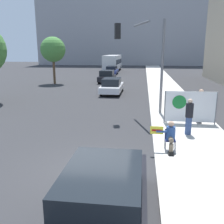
{
  "coord_description": "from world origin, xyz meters",
  "views": [
    {
      "loc": [
        1.59,
        -7.36,
        3.89
      ],
      "look_at": [
        0.15,
        4.16,
        1.04
      ],
      "focal_mm": 40.0,
      "sensor_mm": 36.0,
      "label": 1
    }
  ],
  "objects": [
    {
      "name": "protest_banner",
      "position": [
        4.04,
        5.67,
        1.06
      ],
      "size": [
        2.65,
        0.06,
        1.72
      ],
      "color": "slate",
      "rests_on": "sidewalk_curb"
    },
    {
      "name": "car_on_road_distant",
      "position": [
        -3.69,
        34.39,
        0.72
      ],
      "size": [
        1.83,
        4.54,
        1.43
      ],
      "color": "navy",
      "rests_on": "ground_plane"
    },
    {
      "name": "pedestrian_behind",
      "position": [
        4.59,
        5.88,
        1.08
      ],
      "size": [
        0.34,
        0.34,
        1.81
      ],
      "rotation": [
        0.0,
        0.0,
        3.03
      ],
      "color": "#424247",
      "rests_on": "sidewalk_curb"
    },
    {
      "name": "seated_protester",
      "position": [
        2.67,
        1.81,
        0.76
      ],
      "size": [
        0.98,
        0.77,
        1.16
      ],
      "rotation": [
        0.0,
        0.0,
        0.18
      ],
      "color": "#474C56",
      "rests_on": "sidewalk_curb"
    },
    {
      "name": "car_on_road_nearest",
      "position": [
        -1.29,
        15.55,
        0.72
      ],
      "size": [
        1.81,
        4.68,
        1.44
      ],
      "color": "silver",
      "rests_on": "ground_plane"
    },
    {
      "name": "city_bus_on_road",
      "position": [
        -4.4,
        41.36,
        1.76
      ],
      "size": [
        2.49,
        10.69,
        3.04
      ],
      "color": "silver",
      "rests_on": "ground_plane"
    },
    {
      "name": "jogger_on_sidewalk",
      "position": [
        3.71,
        3.92,
        1.0
      ],
      "size": [
        0.34,
        0.34,
        1.66
      ],
      "rotation": [
        0.0,
        0.0,
        3.64
      ],
      "color": "#334775",
      "rests_on": "sidewalk_curb"
    },
    {
      "name": "sidewalk_curb",
      "position": [
        3.81,
        15.0,
        0.08
      ],
      "size": [
        3.43,
        90.0,
        0.15
      ],
      "primitive_type": "cube",
      "color": "beige",
      "rests_on": "ground_plane"
    },
    {
      "name": "parked_car_curbside",
      "position": [
        0.81,
        -2.6,
        0.75
      ],
      "size": [
        1.87,
        4.53,
        1.51
      ],
      "color": "black",
      "rests_on": "ground_plane"
    },
    {
      "name": "car_on_road_midblock",
      "position": [
        -2.92,
        23.67,
        0.75
      ],
      "size": [
        1.86,
        4.16,
        1.53
      ],
      "color": "black",
      "rests_on": "ground_plane"
    },
    {
      "name": "ground_plane",
      "position": [
        0.0,
        0.0,
        0.0
      ],
      "size": [
        160.0,
        160.0,
        0.0
      ],
      "primitive_type": "plane",
      "color": "#303033"
    },
    {
      "name": "traffic_light_pole",
      "position": [
        1.69,
        7.61,
        3.88
      ],
      "size": [
        2.86,
        2.63,
        5.52
      ],
      "color": "slate",
      "rests_on": "sidewalk_curb"
    },
    {
      "name": "street_tree_midblock",
      "position": [
        -9.05,
        21.69,
        4.02
      ],
      "size": [
        2.92,
        2.92,
        5.5
      ],
      "color": "brown",
      "rests_on": "ground_plane"
    },
    {
      "name": "building_backdrop_far",
      "position": [
        -2.0,
        67.25,
        14.23
      ],
      "size": [
        52.0,
        12.0,
        28.46
      ],
      "color": "#99999E",
      "rests_on": "ground_plane"
    }
  ]
}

